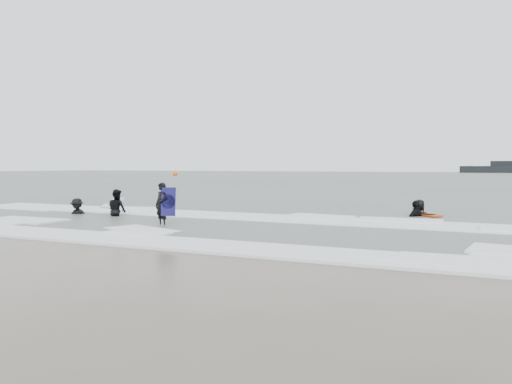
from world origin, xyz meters
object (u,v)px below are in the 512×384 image
at_px(buoy, 175,174).
at_px(vessel_horizon, 508,169).
at_px(surfer_right_near, 416,218).
at_px(surfer_centre, 162,227).
at_px(surfer_breaker, 77,215).
at_px(surfer_wading, 117,217).
at_px(surfer_right_far, 419,217).

relative_size(buoy, vessel_horizon, 0.07).
bearing_deg(surfer_right_near, buoy, -107.45).
bearing_deg(surfer_centre, surfer_breaker, -179.27).
distance_m(surfer_centre, surfer_wading, 3.86).
bearing_deg(buoy, vessel_horizon, 49.62).
height_order(surfer_centre, buoy, buoy).
relative_size(surfer_centre, surfer_breaker, 0.97).
relative_size(surfer_breaker, vessel_horizon, 0.06).
xyz_separation_m(surfer_wading, vessel_horizon, (17.76, 143.76, 1.28)).
height_order(surfer_wading, vessel_horizon, vessel_horizon).
bearing_deg(surfer_centre, surfer_wading, 170.42).
xyz_separation_m(surfer_wading, buoy, (-45.11, 69.83, 0.42)).
relative_size(surfer_centre, surfer_wading, 0.90).
relative_size(surfer_centre, vessel_horizon, 0.06).
relative_size(surfer_centre, surfer_right_near, 0.82).
relative_size(surfer_centre, surfer_right_far, 0.81).
distance_m(surfer_centre, buoy, 86.50).
xyz_separation_m(surfer_right_near, surfer_right_far, (0.05, 0.42, 0.00)).
distance_m(surfer_wading, buoy, 83.13).
bearing_deg(vessel_horizon, surfer_right_far, -92.85).
height_order(surfer_right_near, vessel_horizon, vessel_horizon).
distance_m(surfer_right_far, vessel_horizon, 138.57).
bearing_deg(surfer_breaker, surfer_right_far, 4.73).
bearing_deg(surfer_right_near, vessel_horizon, -151.08).
distance_m(surfer_breaker, surfer_right_near, 13.77).
relative_size(surfer_breaker, surfer_right_near, 0.85).
bearing_deg(surfer_right_near, surfer_wading, -33.57).
bearing_deg(surfer_right_far, buoy, -55.59).
height_order(surfer_centre, surfer_breaker, surfer_breaker).
distance_m(buoy, vessel_horizon, 97.06).
bearing_deg(vessel_horizon, buoy, -130.38).
bearing_deg(surfer_right_near, surfer_right_far, -155.37).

